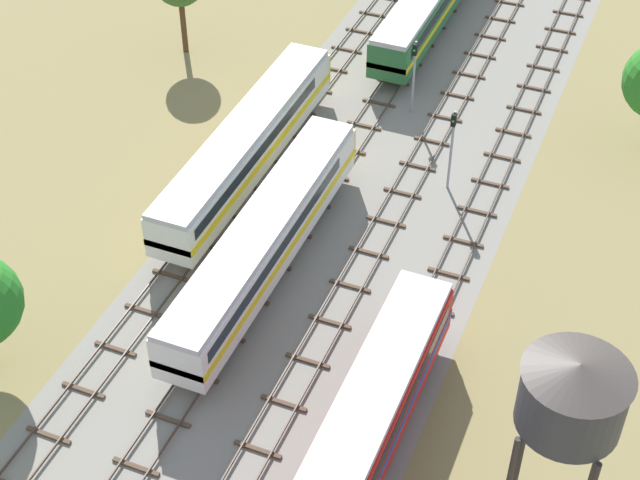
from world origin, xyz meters
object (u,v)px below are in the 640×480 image
at_px(diesel_railcar_far_left_far, 246,144).
at_px(diesel_railcar_left_midfar, 264,238).
at_px(passenger_coach_centre_mid, 347,463).
at_px(water_tower, 573,397).
at_px(signal_post_nearest, 452,141).
at_px(signal_post_near, 414,68).

bearing_deg(diesel_railcar_far_left_far, diesel_railcar_left_midfar, -58.25).
relative_size(passenger_coach_centre_mid, diesel_railcar_left_midfar, 1.07).
height_order(diesel_railcar_left_midfar, water_tower, water_tower).
bearing_deg(signal_post_nearest, diesel_railcar_left_midfar, -121.92).
height_order(diesel_railcar_left_midfar, signal_post_nearest, signal_post_nearest).
relative_size(diesel_railcar_far_left_far, water_tower, 1.86).
xyz_separation_m(water_tower, signal_post_near, (-15.44, 29.45, -5.80)).
distance_m(diesel_railcar_left_midfar, water_tower, 21.86).
distance_m(water_tower, signal_post_near, 33.76).
bearing_deg(passenger_coach_centre_mid, diesel_railcar_far_left_far, 125.73).
bearing_deg(signal_post_near, signal_post_nearest, -56.75).
relative_size(signal_post_nearest, signal_post_near, 1.03).
distance_m(signal_post_nearest, signal_post_near, 8.66).
distance_m(diesel_railcar_left_midfar, diesel_railcar_far_left_far, 9.02).
xyz_separation_m(diesel_railcar_far_left_far, signal_post_near, (7.12, 10.99, 0.84)).
relative_size(diesel_railcar_far_left_far, signal_post_near, 3.78).
height_order(passenger_coach_centre_mid, diesel_railcar_left_midfar, same).
height_order(diesel_railcar_far_left_far, signal_post_near, signal_post_near).
xyz_separation_m(diesel_railcar_far_left_far, water_tower, (22.56, -18.46, 6.65)).
bearing_deg(signal_post_nearest, signal_post_near, 123.25).
distance_m(passenger_coach_centre_mid, diesel_railcar_far_left_far, 24.38).
relative_size(diesel_railcar_left_midfar, signal_post_nearest, 3.67).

